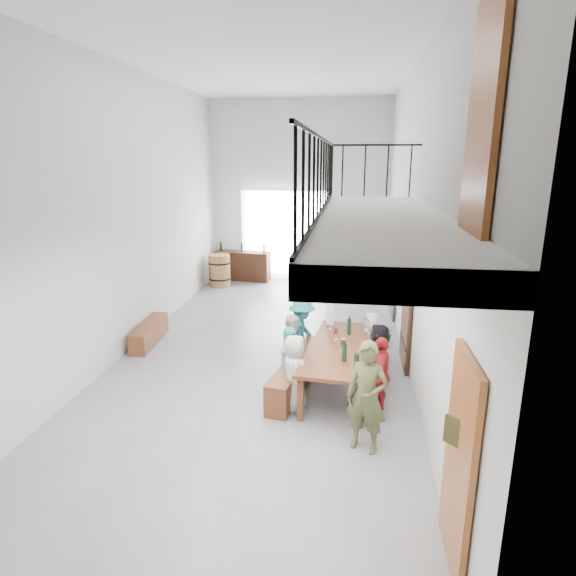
# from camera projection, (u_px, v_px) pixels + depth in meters

# --- Properties ---
(floor) EXTENTS (12.00, 12.00, 0.00)m
(floor) POSITION_uv_depth(u_px,v_px,m) (266.00, 350.00, 9.75)
(floor) COLOR slate
(floor) RESTS_ON ground
(room_walls) EXTENTS (12.00, 12.00, 12.00)m
(room_walls) POSITION_uv_depth(u_px,v_px,m) (264.00, 170.00, 8.82)
(room_walls) COLOR silver
(room_walls) RESTS_ON ground
(gateway_portal) EXTENTS (2.80, 0.08, 2.80)m
(gateway_portal) POSITION_uv_depth(u_px,v_px,m) (286.00, 236.00, 15.11)
(gateway_portal) COLOR white
(gateway_portal) RESTS_ON ground
(right_wall_decor) EXTENTS (0.07, 8.28, 5.07)m
(right_wall_decor) POSITION_uv_depth(u_px,v_px,m) (421.00, 299.00, 7.16)
(right_wall_decor) COLOR #994F24
(right_wall_decor) RESTS_ON ground
(balcony) EXTENTS (1.52, 5.62, 4.00)m
(balcony) POSITION_uv_depth(u_px,v_px,m) (380.00, 228.00, 5.73)
(balcony) COLOR white
(balcony) RESTS_ON ground
(tasting_table) EXTENTS (1.30, 2.59, 0.79)m
(tasting_table) POSITION_uv_depth(u_px,v_px,m) (340.00, 351.00, 7.87)
(tasting_table) COLOR brown
(tasting_table) RESTS_ON ground
(bench_inner) EXTENTS (0.75, 2.26, 0.51)m
(bench_inner) POSITION_uv_depth(u_px,v_px,m) (297.00, 373.00, 8.12)
(bench_inner) COLOR brown
(bench_inner) RESTS_ON ground
(bench_wall) EXTENTS (0.50, 1.95, 0.44)m
(bench_wall) POSITION_uv_depth(u_px,v_px,m) (374.00, 380.00, 7.93)
(bench_wall) COLOR brown
(bench_wall) RESTS_ON ground
(tableware) EXTENTS (0.40, 1.45, 0.35)m
(tableware) POSITION_uv_depth(u_px,v_px,m) (342.00, 339.00, 7.79)
(tableware) COLOR black
(tableware) RESTS_ON tasting_table
(side_bench) EXTENTS (0.44, 1.55, 0.43)m
(side_bench) POSITION_uv_depth(u_px,v_px,m) (149.00, 333.00, 10.10)
(side_bench) COLOR brown
(side_bench) RESTS_ON ground
(oak_barrel) EXTENTS (0.66, 0.66, 0.97)m
(oak_barrel) POSITION_uv_depth(u_px,v_px,m) (220.00, 270.00, 14.52)
(oak_barrel) COLOR olive
(oak_barrel) RESTS_ON ground
(serving_counter) EXTENTS (1.77, 0.65, 0.92)m
(serving_counter) POSITION_uv_depth(u_px,v_px,m) (243.00, 266.00, 15.25)
(serving_counter) COLOR #3A1D0E
(serving_counter) RESTS_ON ground
(counter_bottles) EXTENTS (1.48, 0.23, 0.28)m
(counter_bottles) POSITION_uv_depth(u_px,v_px,m) (242.00, 247.00, 15.09)
(counter_bottles) COLOR black
(counter_bottles) RESTS_ON serving_counter
(guest_left_a) EXTENTS (0.48, 0.65, 1.21)m
(guest_left_a) POSITION_uv_depth(u_px,v_px,m) (295.00, 373.00, 7.33)
(guest_left_a) COLOR silver
(guest_left_a) RESTS_ON ground
(guest_left_b) EXTENTS (0.35, 0.47, 1.16)m
(guest_left_b) POSITION_uv_depth(u_px,v_px,m) (292.00, 360.00, 7.84)
(guest_left_b) COLOR teal
(guest_left_b) RESTS_ON ground
(guest_left_c) EXTENTS (0.57, 0.66, 1.17)m
(guest_left_c) POSITION_uv_depth(u_px,v_px,m) (293.00, 346.00, 8.40)
(guest_left_c) COLOR silver
(guest_left_c) RESTS_ON ground
(guest_left_d) EXTENTS (0.67, 0.95, 1.33)m
(guest_left_d) POSITION_uv_depth(u_px,v_px,m) (302.00, 334.00, 8.77)
(guest_left_d) COLOR teal
(guest_left_d) RESTS_ON ground
(guest_right_a) EXTENTS (0.41, 0.75, 1.22)m
(guest_right_a) POSITION_uv_depth(u_px,v_px,m) (381.00, 375.00, 7.25)
(guest_right_a) COLOR #A31B1E
(guest_right_a) RESTS_ON ground
(guest_right_b) EXTENTS (0.74, 1.11, 1.15)m
(guest_right_b) POSITION_uv_depth(u_px,v_px,m) (378.00, 357.00, 8.01)
(guest_right_b) COLOR black
(guest_right_b) RESTS_ON ground
(guest_right_c) EXTENTS (0.56, 0.66, 1.14)m
(guest_right_c) POSITION_uv_depth(u_px,v_px,m) (371.00, 343.00, 8.60)
(guest_right_c) COLOR silver
(guest_right_c) RESTS_ON ground
(host_standing) EXTENTS (0.65, 0.53, 1.52)m
(host_standing) POSITION_uv_depth(u_px,v_px,m) (367.00, 397.00, 6.26)
(host_standing) COLOR #4D552F
(host_standing) RESTS_ON ground
(potted_plant) EXTENTS (0.43, 0.40, 0.40)m
(potted_plant) POSITION_uv_depth(u_px,v_px,m) (387.00, 333.00, 10.13)
(potted_plant) COLOR #144819
(potted_plant) RESTS_ON ground
(bicycle_near) EXTENTS (2.09, 1.27, 1.04)m
(bicycle_near) POSITION_uv_depth(u_px,v_px,m) (326.00, 268.00, 14.75)
(bicycle_near) COLOR black
(bicycle_near) RESTS_ON ground
(bicycle_far) EXTENTS (1.51, 0.44, 0.90)m
(bicycle_far) POSITION_uv_depth(u_px,v_px,m) (344.00, 271.00, 14.61)
(bicycle_far) COLOR black
(bicycle_far) RESTS_ON ground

